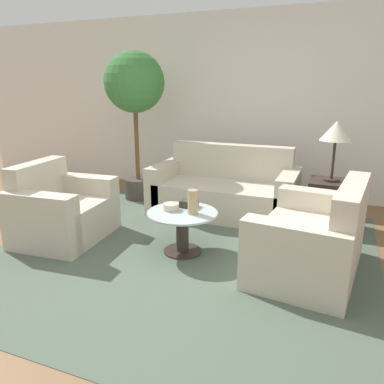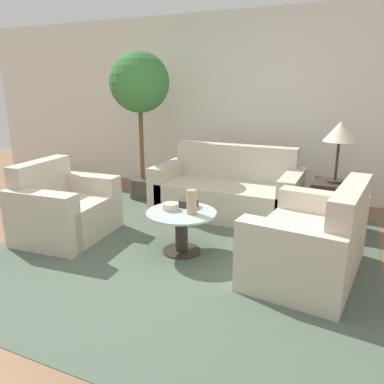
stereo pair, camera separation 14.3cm
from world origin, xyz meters
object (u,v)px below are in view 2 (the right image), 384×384
at_px(table_lamp, 340,133).
at_px(potted_plant, 140,91).
at_px(armchair, 62,211).
at_px(bowl, 170,207).
at_px(book_stack, 189,203).
at_px(coffee_table, 181,226).
at_px(loveseat, 315,245).
at_px(vase, 192,202).
at_px(sofa_main, 228,192).

distance_m(table_lamp, potted_plant, 2.64).
relative_size(armchair, table_lamp, 1.55).
xyz_separation_m(bowl, book_stack, (0.12, 0.16, 0.00)).
relative_size(coffee_table, book_stack, 4.03).
xyz_separation_m(coffee_table, book_stack, (-0.00, 0.17, 0.18)).
bearing_deg(table_lamp, armchair, -152.11).
distance_m(armchair, bowl, 1.26).
bearing_deg(loveseat, vase, -80.06).
relative_size(loveseat, potted_plant, 0.65).
distance_m(sofa_main, armchair, 2.01).
bearing_deg(armchair, loveseat, -90.21).
bearing_deg(book_stack, armchair, -170.25).
relative_size(sofa_main, book_stack, 10.65).
height_order(armchair, book_stack, armchair).
bearing_deg(loveseat, potted_plant, -112.02).
relative_size(loveseat, bowl, 8.71).
distance_m(loveseat, potted_plant, 3.16).
xyz_separation_m(loveseat, vase, (-1.12, -0.06, 0.26)).
height_order(loveseat, bowl, loveseat).
height_order(table_lamp, potted_plant, potted_plant).
relative_size(coffee_table, vase, 2.93).
relative_size(table_lamp, potted_plant, 0.33).
bearing_deg(coffee_table, sofa_main, 88.84).
height_order(loveseat, table_lamp, table_lamp).
xyz_separation_m(armchair, vase, (1.47, 0.13, 0.26)).
bearing_deg(bowl, armchair, -173.10).
relative_size(sofa_main, coffee_table, 2.65).
relative_size(coffee_table, potted_plant, 0.33).
height_order(sofa_main, potted_plant, potted_plant).
relative_size(sofa_main, potted_plant, 0.88).
bearing_deg(potted_plant, vase, -45.60).
distance_m(loveseat, coffee_table, 1.23).
relative_size(armchair, coffee_table, 1.52).
xyz_separation_m(table_lamp, book_stack, (-1.28, -1.09, -0.64)).
distance_m(sofa_main, book_stack, 1.16).
height_order(loveseat, coffee_table, loveseat).
distance_m(sofa_main, bowl, 1.33).
xyz_separation_m(coffee_table, vase, (0.11, -0.01, 0.26)).
height_order(potted_plant, bowl, potted_plant).
xyz_separation_m(sofa_main, armchair, (-1.39, -1.45, 0.00)).
distance_m(table_lamp, book_stack, 1.80).
height_order(armchair, vase, armchair).
distance_m(table_lamp, bowl, 1.99).
bearing_deg(loveseat, coffee_table, -80.73).
bearing_deg(coffee_table, table_lamp, 44.48).
height_order(coffee_table, table_lamp, table_lamp).
xyz_separation_m(potted_plant, bowl, (1.19, -1.44, -1.06)).
bearing_deg(potted_plant, armchair, -91.45).
distance_m(vase, bowl, 0.25).
bearing_deg(vase, loveseat, 3.22).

